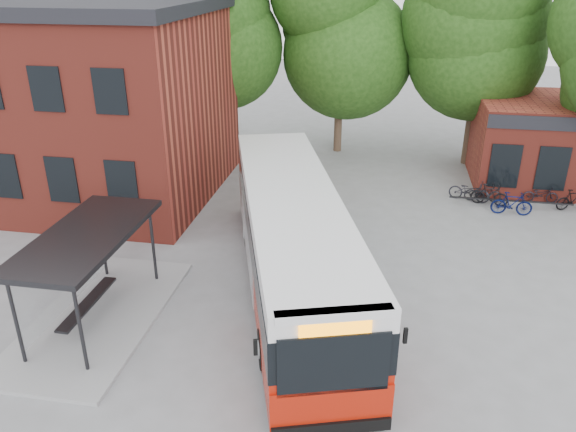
% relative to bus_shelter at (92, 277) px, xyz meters
% --- Properties ---
extents(ground, '(100.00, 100.00, 0.00)m').
position_rel_bus_shelter_xyz_m(ground, '(4.50, 1.00, -1.45)').
color(ground, slate).
extents(station_building, '(18.40, 10.40, 8.50)m').
position_rel_bus_shelter_xyz_m(station_building, '(-8.50, 10.00, 2.80)').
color(station_building, maroon).
rests_on(station_building, ground).
extents(bus_shelter, '(3.60, 7.00, 2.90)m').
position_rel_bus_shelter_xyz_m(bus_shelter, '(0.00, 0.00, 0.00)').
color(bus_shelter, '#252528').
rests_on(bus_shelter, ground).
extents(bike_rail, '(5.20, 0.10, 0.38)m').
position_rel_bus_shelter_xyz_m(bike_rail, '(13.78, 11.00, -1.26)').
color(bike_rail, '#252528').
rests_on(bike_rail, ground).
extents(tree_0, '(7.92, 7.92, 11.00)m').
position_rel_bus_shelter_xyz_m(tree_0, '(-1.50, 17.00, 4.05)').
color(tree_0, '#1B3D10').
rests_on(tree_0, ground).
extents(tree_1, '(7.92, 7.92, 10.40)m').
position_rel_bus_shelter_xyz_m(tree_1, '(5.50, 18.00, 3.75)').
color(tree_1, '#1B3D10').
rests_on(tree_1, ground).
extents(tree_2, '(7.92, 7.92, 11.00)m').
position_rel_bus_shelter_xyz_m(tree_2, '(12.50, 17.00, 4.05)').
color(tree_2, '#1B3D10').
rests_on(tree_2, ground).
extents(city_bus, '(6.69, 13.64, 3.40)m').
position_rel_bus_shelter_xyz_m(city_bus, '(5.48, 2.76, 0.25)').
color(city_bus, '#A81708').
rests_on(city_bus, ground).
extents(bicycle_0, '(1.91, 1.16, 0.95)m').
position_rel_bus_shelter_xyz_m(bicycle_0, '(12.08, 11.57, -0.97)').
color(bicycle_0, '#23242C').
rests_on(bicycle_0, ground).
extents(bicycle_1, '(1.68, 0.78, 0.97)m').
position_rel_bus_shelter_xyz_m(bicycle_1, '(12.90, 11.20, -0.96)').
color(bicycle_1, black).
rests_on(bicycle_1, ground).
extents(bicycle_2, '(1.61, 0.62, 0.84)m').
position_rel_bus_shelter_xyz_m(bicycle_2, '(12.67, 11.60, -1.03)').
color(bicycle_2, black).
rests_on(bicycle_2, ground).
extents(bicycle_3, '(1.72, 0.54, 1.02)m').
position_rel_bus_shelter_xyz_m(bicycle_3, '(13.67, 10.26, -0.94)').
color(bicycle_3, '#070F38').
rests_on(bicycle_3, ground).
extents(bicycle_6, '(1.53, 0.57, 0.80)m').
position_rel_bus_shelter_xyz_m(bicycle_6, '(15.20, 11.89, -1.05)').
color(bicycle_6, black).
rests_on(bicycle_6, ground).
extents(bicycle_7, '(1.65, 0.92, 0.96)m').
position_rel_bus_shelter_xyz_m(bicycle_7, '(16.42, 11.29, -0.97)').
color(bicycle_7, black).
rests_on(bicycle_7, ground).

